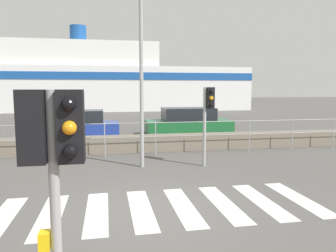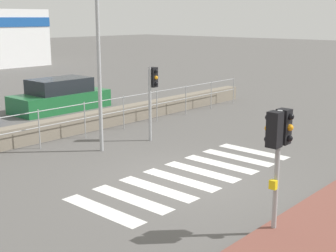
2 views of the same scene
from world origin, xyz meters
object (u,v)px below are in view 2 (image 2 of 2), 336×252
(traffic_light_far, at_px, (152,87))
(streetlamp, at_px, (102,18))
(traffic_light_near, at_px, (278,139))
(parked_car_green, at_px, (60,97))

(traffic_light_far, height_order, streetlamp, streetlamp)
(traffic_light_near, xyz_separation_m, parked_car_green, (4.82, 13.82, -1.31))
(parked_car_green, bearing_deg, traffic_light_far, -99.20)
(streetlamp, bearing_deg, traffic_light_far, -1.20)
(traffic_light_near, bearing_deg, streetlamp, 76.92)
(traffic_light_far, distance_m, parked_car_green, 7.18)
(traffic_light_far, bearing_deg, parked_car_green, 80.80)
(traffic_light_far, relative_size, streetlamp, 0.37)
(parked_car_green, bearing_deg, traffic_light_near, -109.23)
(traffic_light_far, relative_size, parked_car_green, 0.56)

